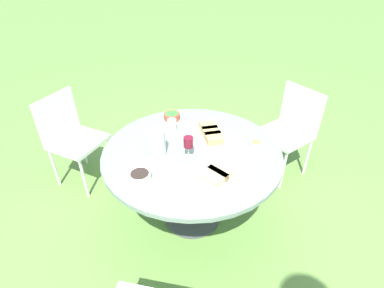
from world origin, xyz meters
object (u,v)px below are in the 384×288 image
(dining_table, at_px, (192,161))
(wine_glass, at_px, (188,143))
(chair_near_right, at_px, (291,126))
(chair_far_back, at_px, (70,133))
(water_pitcher, at_px, (158,142))

(dining_table, xyz_separation_m, wine_glass, (0.05, 0.06, 0.22))
(chair_near_right, xyz_separation_m, chair_far_back, (2.03, -0.63, 0.00))
(chair_near_right, distance_m, water_pitcher, 1.45)
(water_pitcher, bearing_deg, dining_table, 169.58)
(chair_far_back, distance_m, water_pitcher, 1.13)
(dining_table, relative_size, chair_far_back, 1.51)
(water_pitcher, bearing_deg, chair_near_right, -169.59)
(water_pitcher, relative_size, wine_glass, 1.23)
(chair_near_right, bearing_deg, water_pitcher, 10.41)
(chair_near_right, xyz_separation_m, water_pitcher, (1.40, 0.26, 0.30))
(dining_table, relative_size, water_pitcher, 6.47)
(chair_near_right, distance_m, wine_glass, 1.30)
(dining_table, distance_m, wine_glass, 0.23)
(chair_near_right, height_order, chair_far_back, same)
(chair_near_right, relative_size, chair_far_back, 1.00)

